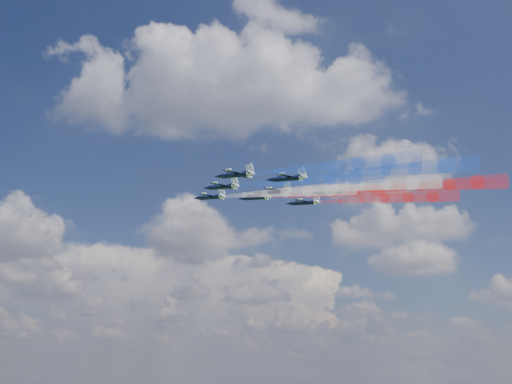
# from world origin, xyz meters

# --- Properties ---
(jet_lead) EXTENTS (16.83, 15.67, 5.80)m
(jet_lead) POSITION_xyz_m (-32.61, 19.50, 162.87)
(jet_lead) COLOR black
(trail_lead) EXTENTS (41.73, 23.23, 9.32)m
(trail_lead) POSITION_xyz_m (-7.54, 7.64, 160.00)
(trail_lead) COLOR white
(jet_inner_left) EXTENTS (16.83, 15.67, 5.80)m
(jet_inner_left) POSITION_xyz_m (-26.47, 5.58, 161.65)
(jet_inner_left) COLOR black
(trail_inner_left) EXTENTS (41.73, 23.23, 9.32)m
(trail_inner_left) POSITION_xyz_m (-1.40, -6.27, 158.77)
(trail_inner_left) COLOR blue
(jet_inner_right) EXTENTS (16.83, 15.67, 5.80)m
(jet_inner_right) POSITION_xyz_m (-18.41, 24.65, 163.82)
(jet_inner_right) COLOR black
(trail_inner_right) EXTENTS (41.73, 23.23, 9.32)m
(trail_inner_right) POSITION_xyz_m (6.66, 12.79, 160.95)
(trail_inner_right) COLOR red
(jet_outer_left) EXTENTS (16.83, 15.67, 5.80)m
(jet_outer_left) POSITION_xyz_m (-20.08, -10.92, 159.43)
(jet_outer_left) COLOR black
(trail_outer_left) EXTENTS (41.73, 23.23, 9.32)m
(trail_outer_left) POSITION_xyz_m (4.99, -22.78, 156.56)
(trail_outer_left) COLOR blue
(jet_center_third) EXTENTS (16.83, 15.67, 5.80)m
(jet_center_third) POSITION_xyz_m (-11.17, 10.89, 161.26)
(jet_center_third) COLOR black
(trail_center_third) EXTENTS (41.73, 23.23, 9.32)m
(trail_center_third) POSITION_xyz_m (13.90, -0.96, 158.38)
(trail_center_third) COLOR white
(jet_outer_right) EXTENTS (16.83, 15.67, 5.80)m
(jet_outer_right) POSITION_xyz_m (-2.56, 28.52, 162.72)
(jet_outer_right) COLOR black
(trail_outer_right) EXTENTS (41.73, 23.23, 9.32)m
(trail_outer_right) POSITION_xyz_m (22.51, 16.66, 159.84)
(trail_outer_right) COLOR red
(jet_rear_left) EXTENTS (16.83, 15.67, 5.80)m
(jet_rear_left) POSITION_xyz_m (-6.27, -6.49, 159.45)
(jet_rear_left) COLOR black
(trail_rear_left) EXTENTS (41.73, 23.23, 9.32)m
(trail_rear_left) POSITION_xyz_m (18.80, -18.35, 156.58)
(trail_rear_left) COLOR blue
(jet_rear_right) EXTENTS (16.83, 15.67, 5.80)m
(jet_rear_right) POSITION_xyz_m (5.91, 12.05, 161.00)
(jet_rear_right) COLOR black
(trail_rear_right) EXTENTS (41.73, 23.23, 9.32)m
(trail_rear_right) POSITION_xyz_m (30.99, 0.19, 158.13)
(trail_rear_right) COLOR red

